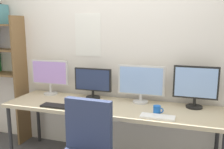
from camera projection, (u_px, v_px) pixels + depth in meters
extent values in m
cube|color=silver|center=(121.00, 53.00, 3.12)|extent=(4.85, 0.10, 2.60)
cube|color=white|center=(88.00, 35.00, 3.16)|extent=(0.35, 0.01, 0.54)
cube|color=tan|center=(111.00, 107.00, 2.84)|extent=(2.45, 0.68, 0.04)
cylinder|color=#262628|center=(10.00, 134.00, 2.99)|extent=(0.04, 0.04, 0.70)
cylinder|color=#262628|center=(38.00, 118.00, 3.53)|extent=(0.04, 0.04, 0.70)
cylinder|color=#262628|center=(217.00, 141.00, 2.83)|extent=(0.04, 0.04, 0.70)
cube|color=brown|center=(21.00, 81.00, 3.43)|extent=(0.03, 0.28, 1.76)
cube|color=teal|center=(2.00, 14.00, 3.34)|extent=(0.05, 0.22, 0.26)
cube|color=navy|center=(88.00, 125.00, 2.25)|extent=(0.44, 0.09, 0.48)
cylinder|color=silver|center=(51.00, 94.00, 3.30)|extent=(0.18, 0.18, 0.02)
cylinder|color=silver|center=(50.00, 88.00, 3.29)|extent=(0.03, 0.03, 0.12)
cube|color=silver|center=(50.00, 72.00, 3.25)|extent=(0.52, 0.03, 0.31)
cube|color=#B28CE5|center=(49.00, 72.00, 3.23)|extent=(0.48, 0.01, 0.28)
cylinder|color=black|center=(93.00, 97.00, 3.12)|extent=(0.18, 0.18, 0.02)
cylinder|color=black|center=(93.00, 94.00, 3.11)|extent=(0.03, 0.03, 0.08)
cube|color=black|center=(93.00, 80.00, 3.08)|extent=(0.48, 0.03, 0.28)
cube|color=navy|center=(92.00, 80.00, 3.06)|extent=(0.44, 0.01, 0.25)
cylinder|color=silver|center=(140.00, 102.00, 2.94)|extent=(0.18, 0.18, 0.02)
cylinder|color=silver|center=(141.00, 98.00, 2.93)|extent=(0.03, 0.03, 0.07)
cube|color=silver|center=(141.00, 80.00, 2.89)|extent=(0.54, 0.03, 0.35)
cube|color=#8CB2F2|center=(141.00, 81.00, 2.88)|extent=(0.50, 0.01, 0.31)
cylinder|color=black|center=(194.00, 107.00, 2.76)|extent=(0.18, 0.18, 0.02)
cylinder|color=black|center=(194.00, 102.00, 2.75)|extent=(0.03, 0.03, 0.09)
cube|color=black|center=(196.00, 82.00, 2.71)|extent=(0.48, 0.03, 0.36)
cube|color=#8CB2F2|center=(196.00, 83.00, 2.70)|extent=(0.44, 0.01, 0.32)
cube|color=black|center=(57.00, 106.00, 2.79)|extent=(0.36, 0.13, 0.02)
cube|color=silver|center=(157.00, 117.00, 2.45)|extent=(0.34, 0.13, 0.02)
ellipsoid|color=silver|center=(91.00, 108.00, 2.68)|extent=(0.06, 0.10, 0.03)
ellipsoid|color=#38383D|center=(86.00, 106.00, 2.75)|extent=(0.06, 0.10, 0.03)
cylinder|color=blue|center=(157.00, 110.00, 2.55)|extent=(0.08, 0.08, 0.09)
torus|color=blue|center=(161.00, 110.00, 2.53)|extent=(0.06, 0.01, 0.06)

